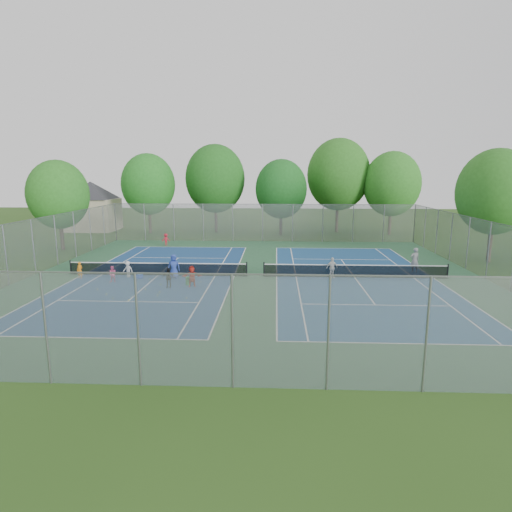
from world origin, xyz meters
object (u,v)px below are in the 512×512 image
Objects in this scene: ball_crate at (140,276)px; ball_hopper at (188,281)px; net_right at (355,271)px; instructor at (415,260)px; net_left at (158,269)px.

ball_hopper reaches higher than ball_crate.
instructor is at bearing 21.59° from net_right.
net_left and net_right have the same top height.
ball_crate is 4.03m from ball_hopper.
instructor is (18.67, 1.85, 0.47)m from net_left.
net_right is at bearing 12.37° from ball_hopper.
ball_crate is 0.18× the size of instructor.
net_left is 1.43m from ball_crate.
net_right is 6.93× the size of instructor.
net_left is 37.52× the size of ball_crate.
net_right is 15.07m from ball_crate.
instructor is (19.71, 2.78, 0.78)m from ball_crate.
net_left is at bearing 41.88° from ball_crate.
net_left is 6.93× the size of instructor.
ball_crate is at bearing -138.12° from net_left.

